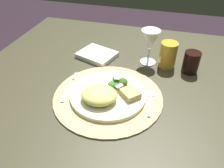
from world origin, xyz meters
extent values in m
cube|color=#363322|center=(0.00, 0.00, 0.74)|extent=(1.27, 0.99, 0.03)
cylinder|color=#353420|center=(-0.56, 0.43, 0.36)|extent=(0.06, 0.06, 0.73)
cylinder|color=tan|center=(-0.08, -0.12, 0.76)|extent=(0.37, 0.37, 0.01)
cylinder|color=#EBE7CA|center=(-0.08, -0.12, 0.77)|extent=(0.26, 0.26, 0.01)
ellipsoid|color=#D5CF65|center=(-0.09, -0.16, 0.80)|extent=(0.12, 0.11, 0.04)
ellipsoid|color=#3E7729|center=(-0.06, -0.06, 0.79)|extent=(0.05, 0.05, 0.02)
ellipsoid|color=#36732D|center=(-0.06, -0.08, 0.79)|extent=(0.06, 0.04, 0.02)
ellipsoid|color=#2C5712|center=(-0.04, -0.06, 0.79)|extent=(0.05, 0.05, 0.02)
cube|color=beige|center=(-0.04, -0.10, 0.80)|extent=(0.03, 0.03, 0.01)
cube|color=beige|center=(-0.06, -0.06, 0.80)|extent=(0.02, 0.03, 0.01)
cube|color=tan|center=(0.00, -0.12, 0.79)|extent=(0.08, 0.08, 0.02)
cube|color=silver|center=(-0.22, -0.14, 0.77)|extent=(0.02, 0.10, 0.00)
cube|color=silver|center=(-0.23, -0.05, 0.77)|extent=(0.01, 0.04, 0.00)
cube|color=silver|center=(-0.23, -0.05, 0.77)|extent=(0.01, 0.04, 0.00)
cube|color=silver|center=(-0.22, -0.05, 0.77)|extent=(0.01, 0.04, 0.00)
cube|color=silver|center=(-0.22, -0.04, 0.77)|extent=(0.01, 0.04, 0.00)
cube|color=silver|center=(0.07, -0.13, 0.77)|extent=(0.02, 0.10, 0.00)
ellipsoid|color=silver|center=(0.06, -0.07, 0.77)|extent=(0.02, 0.04, 0.01)
cube|color=white|center=(-0.20, 0.13, 0.77)|extent=(0.18, 0.16, 0.02)
cylinder|color=silver|center=(0.02, 0.14, 0.76)|extent=(0.07, 0.07, 0.00)
cylinder|color=silver|center=(0.02, 0.14, 0.79)|extent=(0.01, 0.01, 0.06)
cone|color=silver|center=(0.02, 0.14, 0.86)|extent=(0.07, 0.07, 0.08)
cylinder|color=gold|center=(0.10, 0.13, 0.81)|extent=(0.07, 0.07, 0.10)
cylinder|color=black|center=(0.19, 0.12, 0.80)|extent=(0.06, 0.06, 0.09)
camera|label=1|loc=(0.10, -0.68, 1.26)|focal=36.23mm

